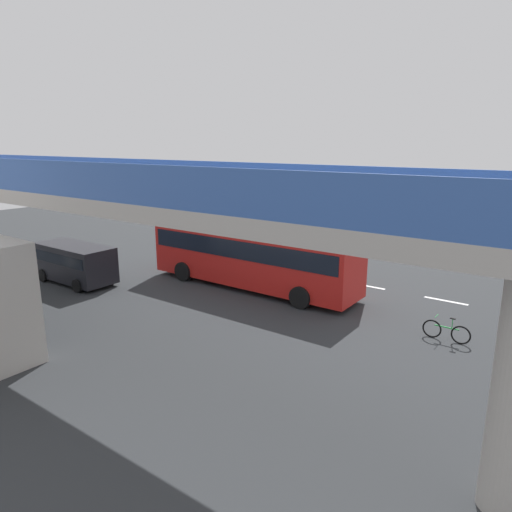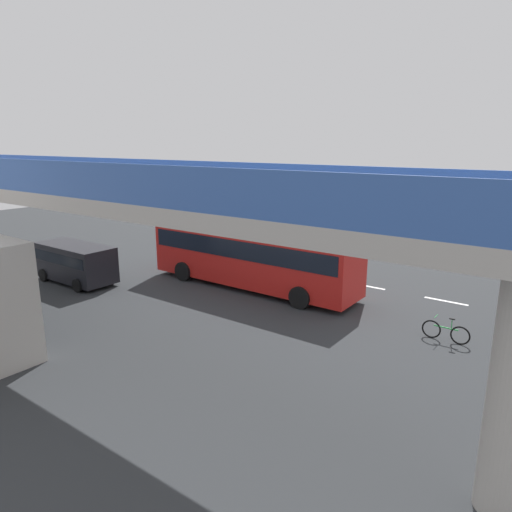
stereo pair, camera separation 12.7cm
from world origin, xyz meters
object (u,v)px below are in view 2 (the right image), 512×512
(city_bus, at_px, (251,252))
(bicycle_green, at_px, (446,332))
(traffic_sign, at_px, (288,236))
(parked_van, at_px, (75,261))

(city_bus, bearing_deg, bicycle_green, 173.96)
(bicycle_green, height_order, traffic_sign, traffic_sign)
(parked_van, height_order, traffic_sign, traffic_sign)
(city_bus, distance_m, bicycle_green, 10.13)
(parked_van, bearing_deg, bicycle_green, -168.11)
(parked_van, bearing_deg, city_bus, -149.11)
(parked_van, relative_size, bicycle_green, 2.71)
(parked_van, distance_m, traffic_sign, 12.08)
(city_bus, height_order, parked_van, city_bus)
(city_bus, bearing_deg, traffic_sign, -81.05)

